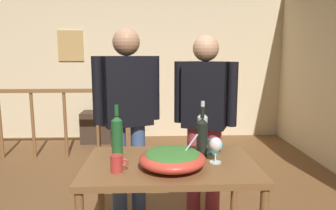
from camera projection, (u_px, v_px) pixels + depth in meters
back_wall at (138, 61)px, 5.39m from camera, size 5.14×0.10×2.68m
framed_picture at (71, 46)px, 5.24m from camera, size 0.43×0.03×0.51m
stair_railing at (77, 115)px, 4.34m from camera, size 2.34×0.10×1.03m
tv_console at (109, 127)px, 5.20m from camera, size 0.90×0.40×0.51m
flat_screen_tv at (108, 99)px, 5.09m from camera, size 0.48×0.12×0.37m
serving_table at (170, 174)px, 2.07m from camera, size 1.14×0.74×0.75m
salad_bowl at (172, 158)px, 1.94m from camera, size 0.42×0.42×0.22m
wine_glass at (216, 145)px, 2.04m from camera, size 0.09×0.09×0.17m
wine_bottle_green at (117, 135)px, 2.19m from camera, size 0.08×0.08×0.36m
wine_bottle_dark at (202, 136)px, 2.16m from camera, size 0.08×0.08×0.35m
wine_bottle_clear at (202, 130)px, 2.31m from camera, size 0.08×0.08×0.37m
mug_red at (117, 163)px, 1.89m from camera, size 0.11×0.08×0.11m
mug_teal at (214, 146)px, 2.24m from camera, size 0.11×0.08×0.10m
person_standing_left at (128, 108)px, 2.69m from camera, size 0.56×0.36×1.68m
person_standing_right at (205, 112)px, 2.73m from camera, size 0.53×0.34×1.62m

